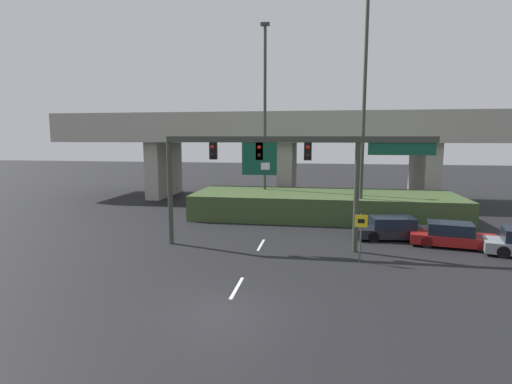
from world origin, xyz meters
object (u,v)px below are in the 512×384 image
highway_light_pole_near (364,102)px  parked_sedan_near_right (394,229)px  speed_limit_sign (361,231)px  parked_sedan_mid_right (452,235)px  signal_gantry (282,159)px  highway_light_pole_far (265,115)px

highway_light_pole_near → parked_sedan_near_right: (1.66, -3.78, -7.89)m
speed_limit_sign → parked_sedan_mid_right: size_ratio=0.51×
speed_limit_sign → parked_sedan_mid_right: (5.39, 3.76, -0.95)m
parked_sedan_mid_right → signal_gantry: bearing=-157.5°
speed_limit_sign → parked_sedan_near_right: (2.45, 4.94, -0.95)m
parked_sedan_near_right → parked_sedan_mid_right: bearing=-28.6°
highway_light_pole_far → highway_light_pole_near: bearing=-28.0°
highway_light_pole_near → highway_light_pole_far: size_ratio=1.08×
signal_gantry → parked_sedan_near_right: (6.53, 3.19, -4.33)m
parked_sedan_near_right → highway_light_pole_far: bearing=133.0°
highway_light_pole_near → highway_light_pole_far: bearing=152.0°
speed_limit_sign → parked_sedan_near_right: speed_limit_sign is taller
highway_light_pole_near → parked_sedan_mid_right: bearing=-47.2°
highway_light_pole_far → parked_sedan_near_right: size_ratio=3.04×
parked_sedan_mid_right → speed_limit_sign: bearing=-134.5°
signal_gantry → speed_limit_sign: 5.58m
speed_limit_sign → parked_sedan_mid_right: bearing=34.9°
highway_light_pole_near → parked_sedan_mid_right: size_ratio=3.41×
highway_light_pole_far → parked_sedan_mid_right: 16.57m
signal_gantry → highway_light_pole_far: highway_light_pole_far is taller
parked_sedan_near_right → signal_gantry: bearing=-160.6°
highway_light_pole_far → parked_sedan_mid_right: (11.96, -8.88, -7.25)m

